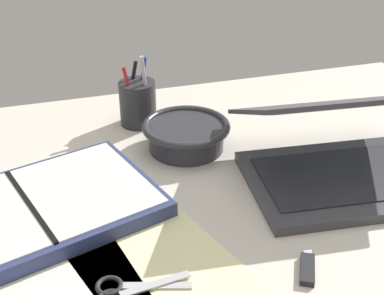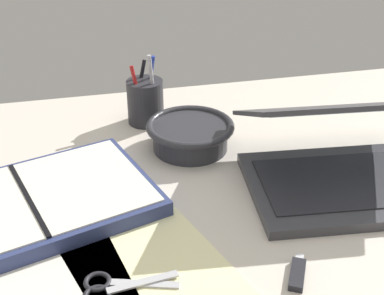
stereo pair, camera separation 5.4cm
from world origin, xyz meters
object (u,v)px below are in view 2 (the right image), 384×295
Objects in this scene: laptop at (344,158)px; pen_cup at (145,101)px; bowl at (190,134)px; planner at (29,205)px; scissors at (109,287)px.

pen_cup is at bearing 139.07° from laptop.
bowl is 1.09× the size of pen_cup.
planner is (-23.68, -28.61, -3.45)cm from pen_cup.
laptop reaches higher than scissors.
bowl is at bearing -63.51° from pen_cup.
laptop is 43.81cm from pen_cup.
bowl is 0.38× the size of planner.
laptop reaches higher than bowl.
laptop is at bearing -20.38° from planner.
laptop is 0.80× the size of planner.
pen_cup is 37.30cm from planner.
pen_cup is (-6.75, 13.54, 1.79)cm from bowl.
scissors is (-19.50, -35.39, -2.80)cm from bowl.
planner is at bearing -153.66° from bowl.
pen_cup is (-30.11, 31.82, -0.13)cm from laptop.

